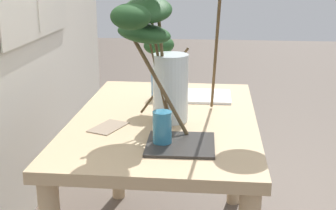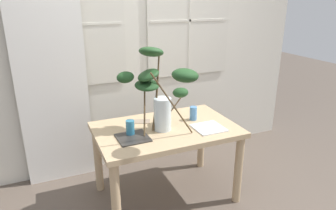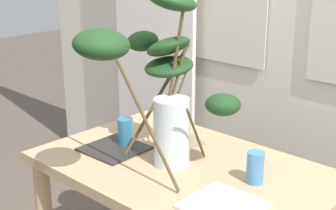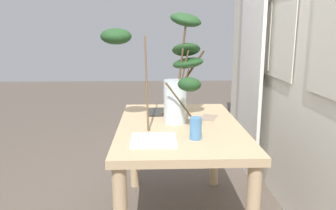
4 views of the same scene
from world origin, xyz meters
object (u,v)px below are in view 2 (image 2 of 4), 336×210
(vase_with_branches, at_px, (159,89))
(plate_square_left, at_px, (133,138))
(dining_table, at_px, (166,138))
(drinking_glass_blue_left, at_px, (130,128))
(drinking_glass_blue_right, at_px, (193,113))
(plate_square_right, at_px, (209,128))

(vase_with_branches, relative_size, plate_square_left, 2.93)
(vase_with_branches, bearing_deg, plate_square_left, -168.47)
(dining_table, relative_size, drinking_glass_blue_left, 9.53)
(vase_with_branches, relative_size, drinking_glass_blue_left, 5.68)
(drinking_glass_blue_right, height_order, plate_square_left, drinking_glass_blue_right)
(plate_square_left, bearing_deg, plate_square_right, -6.38)
(dining_table, relative_size, plate_square_right, 4.90)
(drinking_glass_blue_right, relative_size, plate_square_right, 0.50)
(drinking_glass_blue_right, bearing_deg, vase_with_branches, -164.05)
(vase_with_branches, distance_m, plate_square_right, 0.59)
(drinking_glass_blue_right, bearing_deg, drinking_glass_blue_left, -171.65)
(vase_with_branches, distance_m, drinking_glass_blue_right, 0.53)
(dining_table, xyz_separation_m, vase_with_branches, (-0.08, -0.04, 0.50))
(drinking_glass_blue_left, distance_m, plate_square_left, 0.09)
(drinking_glass_blue_right, relative_size, plate_square_left, 0.50)
(vase_with_branches, xyz_separation_m, drinking_glass_blue_left, (-0.27, 0.02, -0.32))
(plate_square_right, bearing_deg, dining_table, 153.14)
(dining_table, height_order, plate_square_right, plate_square_right)
(drinking_glass_blue_left, bearing_deg, dining_table, 4.52)
(dining_table, bearing_deg, drinking_glass_blue_right, 12.46)
(drinking_glass_blue_left, height_order, plate_square_left, drinking_glass_blue_left)
(dining_table, distance_m, drinking_glass_blue_left, 0.39)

